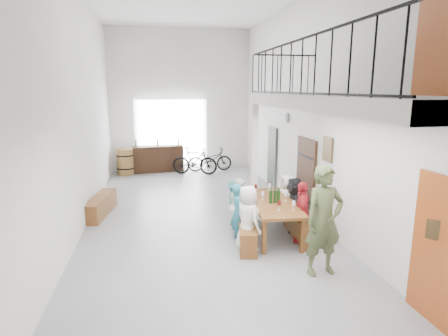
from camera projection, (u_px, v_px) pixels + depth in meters
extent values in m
plane|color=slate|center=(200.00, 217.00, 9.56)|extent=(12.00, 12.00, 0.00)
plane|color=white|center=(181.00, 101.00, 14.76)|extent=(5.50, 0.00, 5.50)
plane|color=white|center=(278.00, 145.00, 3.22)|extent=(5.50, 0.00, 5.50)
plane|color=white|center=(78.00, 110.00, 8.50)|extent=(0.00, 12.00, 12.00)
plane|color=white|center=(306.00, 108.00, 9.47)|extent=(0.00, 12.00, 12.00)
cube|color=white|center=(171.00, 135.00, 14.91)|extent=(2.80, 0.08, 2.80)
cube|color=#913B14|center=(437.00, 251.00, 5.11)|extent=(0.06, 0.95, 2.10)
cube|color=#361F10|center=(306.00, 177.00, 9.54)|extent=(0.06, 1.10, 2.00)
cube|color=#333D32|center=(272.00, 158.00, 12.23)|extent=(0.06, 0.80, 2.00)
cube|color=#913B14|center=(443.00, 20.00, 4.86)|extent=(0.06, 0.90, 1.95)
cube|color=#45331B|center=(328.00, 149.00, 8.30)|extent=(0.04, 0.45, 0.55)
cylinder|color=white|center=(288.00, 118.00, 10.69)|extent=(0.04, 0.28, 0.28)
cube|color=silver|center=(340.00, 102.00, 6.21)|extent=(1.50, 5.60, 0.25)
cube|color=black|center=(301.00, 39.00, 5.88)|extent=(0.03, 5.60, 0.03)
cube|color=black|center=(298.00, 93.00, 6.05)|extent=(0.03, 5.60, 0.03)
cube|color=black|center=(285.00, 55.00, 8.68)|extent=(1.50, 0.03, 0.03)
cube|color=silver|center=(254.00, 164.00, 9.06)|extent=(0.14, 0.14, 2.88)
cube|color=brown|center=(273.00, 203.00, 8.24)|extent=(1.11, 2.32, 0.06)
cube|color=brown|center=(264.00, 237.00, 7.35)|extent=(0.08, 0.08, 0.73)
cube|color=brown|center=(302.00, 235.00, 7.42)|extent=(0.08, 0.08, 0.73)
cube|color=brown|center=(248.00, 207.00, 9.23)|extent=(0.08, 0.08, 0.73)
cube|color=brown|center=(279.00, 206.00, 9.30)|extent=(0.08, 0.08, 0.73)
cube|color=brown|center=(246.00, 228.00, 8.17)|extent=(0.73, 2.14, 0.49)
cube|color=brown|center=(295.00, 223.00, 8.49)|extent=(0.40, 2.07, 0.47)
cylinder|color=black|center=(279.00, 195.00, 8.08)|extent=(0.07, 0.07, 0.35)
cylinder|color=black|center=(275.00, 195.00, 8.09)|extent=(0.07, 0.07, 0.35)
cylinder|color=black|center=(271.00, 195.00, 8.06)|extent=(0.07, 0.07, 0.35)
cube|color=brown|center=(101.00, 205.00, 9.72)|extent=(0.67, 1.76, 0.49)
cylinder|color=olive|center=(125.00, 161.00, 14.26)|extent=(0.66, 0.66, 0.99)
cylinder|color=black|center=(126.00, 168.00, 14.31)|extent=(0.67, 0.67, 0.05)
cylinder|color=black|center=(125.00, 155.00, 14.21)|extent=(0.67, 0.67, 0.05)
cube|color=#361F10|center=(158.00, 159.00, 14.71)|extent=(1.99, 0.75, 1.02)
cylinder|color=black|center=(136.00, 143.00, 14.31)|extent=(0.06, 0.06, 0.28)
cylinder|color=black|center=(158.00, 142.00, 14.56)|extent=(0.06, 0.06, 0.28)
cylinder|color=black|center=(178.00, 142.00, 14.80)|extent=(0.06, 0.06, 0.28)
imported|color=white|center=(248.00, 218.00, 7.49)|extent=(0.63, 0.77, 1.35)
imported|color=#266F80|center=(238.00, 212.00, 7.98)|extent=(0.34, 0.48, 1.27)
imported|color=white|center=(240.00, 205.00, 8.46)|extent=(0.63, 0.72, 1.26)
imported|color=#266F80|center=(235.00, 202.00, 9.00)|extent=(0.55, 0.77, 1.08)
imported|color=red|center=(302.00, 212.00, 7.91)|extent=(0.59, 0.84, 1.33)
imported|color=black|center=(294.00, 204.00, 8.54)|extent=(0.66, 1.23, 1.26)
imported|color=white|center=(286.00, 199.00, 9.05)|extent=(0.39, 0.59, 1.21)
imported|color=#444F2C|center=(324.00, 221.00, 6.48)|extent=(0.77, 0.56, 1.96)
imported|color=#154917|center=(286.00, 201.00, 10.30)|extent=(0.44, 0.41, 0.39)
imported|color=black|center=(210.00, 160.00, 14.82)|extent=(1.78, 0.69, 0.92)
imported|color=black|center=(195.00, 161.00, 14.21)|extent=(1.80, 1.02, 1.04)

